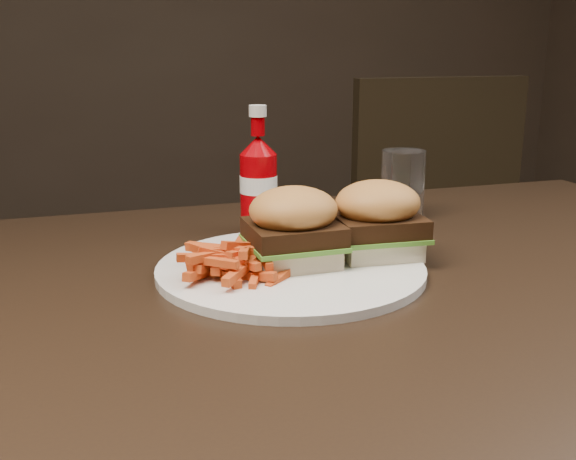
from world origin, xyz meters
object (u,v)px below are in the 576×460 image
object	(u,v)px
dining_table	(373,286)
plate	(291,269)
chair_far	(393,257)
ketchup_bottle	(259,191)
tumbler	(403,184)

from	to	relation	value
dining_table	plate	distance (m)	0.10
chair_far	plate	distance (m)	1.16
ketchup_bottle	chair_far	bearing A→B (deg)	51.07
dining_table	chair_far	size ratio (longest dim) A/B	2.53
dining_table	tumbler	size ratio (longest dim) A/B	11.65
plate	chair_far	bearing A→B (deg)	56.59
chair_far	ketchup_bottle	xyz separation A→B (m)	(-0.60, -0.74, 0.38)
plate	tumbler	xyz separation A→B (m)	(0.24, 0.19, 0.05)
chair_far	plate	world-z (taller)	plate
chair_far	tumbler	bearing A→B (deg)	62.37
chair_far	plate	size ratio (longest dim) A/B	1.51
plate	tumbler	bearing A→B (deg)	38.19
dining_table	plate	world-z (taller)	plate
chair_far	dining_table	bearing A→B (deg)	60.49
chair_far	ketchup_bottle	size ratio (longest dim) A/B	4.55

